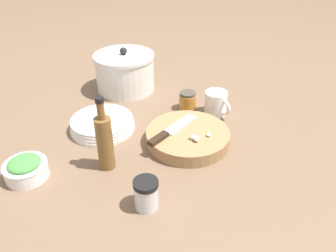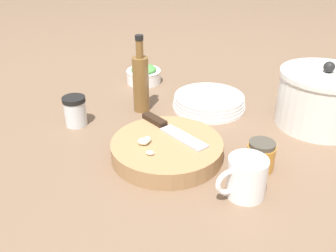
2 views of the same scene
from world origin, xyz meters
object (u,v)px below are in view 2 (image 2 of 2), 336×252
at_px(herb_bowl, 144,74).
at_px(plate_stack, 209,102).
at_px(spice_jar, 75,111).
at_px(coffee_mug, 246,177).
at_px(honey_jar, 261,156).
at_px(garlic_cloves, 146,143).
at_px(oil_bottle, 141,82).
at_px(stock_pot, 322,99).
at_px(cutting_board, 167,149).
at_px(chef_knife, 170,129).

xyz_separation_m(herb_bowl, plate_stack, (0.28, 0.03, -0.01)).
xyz_separation_m(herb_bowl, spice_jar, (0.14, -0.31, 0.01)).
height_order(coffee_mug, plate_stack, coffee_mug).
bearing_deg(honey_jar, garlic_cloves, -134.95).
xyz_separation_m(spice_jar, oil_bottle, (0.03, 0.19, 0.05)).
xyz_separation_m(spice_jar, stock_pot, (0.39, 0.51, 0.03)).
xyz_separation_m(spice_jar, coffee_mug, (0.47, 0.13, 0.00)).
bearing_deg(spice_jar, herb_bowl, 113.65).
height_order(cutting_board, herb_bowl, herb_bowl).
xyz_separation_m(chef_knife, herb_bowl, (-0.37, 0.18, -0.02)).
bearing_deg(garlic_cloves, cutting_board, 70.97).
bearing_deg(honey_jar, herb_bowl, 171.11).
bearing_deg(spice_jar, cutting_board, 18.97).
relative_size(garlic_cloves, oil_bottle, 0.32).
relative_size(garlic_cloves, spice_jar, 0.87).
xyz_separation_m(chef_knife, spice_jar, (-0.24, -0.13, -0.00)).
height_order(chef_knife, herb_bowl, herb_bowl).
relative_size(spice_jar, oil_bottle, 0.37).
height_order(cutting_board, spice_jar, spice_jar).
xyz_separation_m(chef_knife, stock_pot, (0.16, 0.38, 0.03)).
relative_size(herb_bowl, spice_jar, 1.46).
bearing_deg(garlic_cloves, plate_stack, 110.42).
relative_size(herb_bowl, oil_bottle, 0.53).
height_order(spice_jar, plate_stack, spice_jar).
bearing_deg(oil_bottle, stock_pot, 41.80).
xyz_separation_m(coffee_mug, honey_jar, (-0.04, 0.10, -0.01)).
bearing_deg(coffee_mug, cutting_board, -169.91).
xyz_separation_m(spice_jar, plate_stack, (0.14, 0.35, -0.02)).
xyz_separation_m(spice_jar, honey_jar, (0.43, 0.22, -0.01)).
bearing_deg(oil_bottle, cutting_board, -21.43).
relative_size(cutting_board, stock_pot, 1.10).
xyz_separation_m(chef_knife, garlic_cloves, (0.02, -0.08, 0.00)).
distance_m(garlic_cloves, honey_jar, 0.25).
bearing_deg(chef_knife, cutting_board, 42.73).
distance_m(coffee_mug, oil_bottle, 0.45).
bearing_deg(spice_jar, oil_bottle, 79.81).
xyz_separation_m(plate_stack, oil_bottle, (-0.11, -0.16, 0.07)).
distance_m(coffee_mug, plate_stack, 0.40).
distance_m(spice_jar, stock_pot, 0.65).
xyz_separation_m(honey_jar, stock_pot, (-0.04, 0.29, 0.04)).
xyz_separation_m(cutting_board, honey_jar, (0.16, 0.13, 0.01)).
height_order(garlic_cloves, stock_pot, stock_pot).
bearing_deg(chef_knife, garlic_cloves, 11.43).
bearing_deg(garlic_cloves, spice_jar, -169.71).
relative_size(chef_knife, plate_stack, 0.98).
relative_size(coffee_mug, oil_bottle, 0.50).
bearing_deg(oil_bottle, plate_stack, 55.32).
bearing_deg(plate_stack, honey_jar, -22.95).
bearing_deg(plate_stack, coffee_mug, -33.40).
bearing_deg(cutting_board, honey_jar, 39.02).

